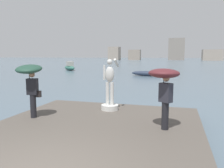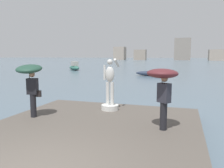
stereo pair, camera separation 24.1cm
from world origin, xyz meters
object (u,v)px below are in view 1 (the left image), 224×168
object	(u,v)px
onlooker_right	(164,81)
boat_far	(70,67)
statue_white_figure	(110,92)
onlooker_left	(30,76)
boat_near	(146,73)

from	to	relation	value
onlooker_right	boat_far	distance (m)	36.15
boat_far	statue_white_figure	bearing A→B (deg)	-60.40
statue_white_figure	onlooker_left	bearing A→B (deg)	-141.74
onlooker_left	boat_far	distance (m)	33.90
statue_white_figure	onlooker_left	distance (m)	3.28
onlooker_left	boat_near	distance (m)	23.13
statue_white_figure	boat_far	size ratio (longest dim) A/B	0.51
onlooker_right	boat_far	bearing A→B (deg)	121.34
statue_white_figure	boat_near	world-z (taller)	statue_white_figure
boat_far	onlooker_left	bearing A→B (deg)	-65.73
boat_near	onlooker_right	bearing A→B (deg)	-81.04
statue_white_figure	boat_far	world-z (taller)	statue_white_figure
onlooker_left	boat_near	world-z (taller)	onlooker_left
onlooker_left	boat_far	bearing A→B (deg)	114.27
boat_near	statue_white_figure	bearing A→B (deg)	-86.58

